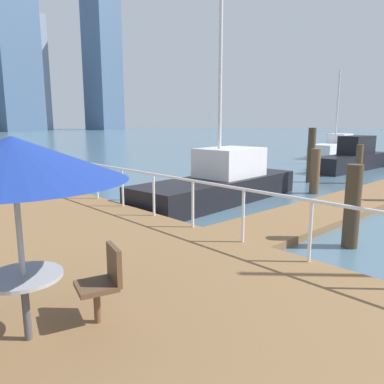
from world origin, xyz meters
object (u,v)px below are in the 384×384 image
(moored_boat_1, at_px, (353,158))
(cafe_chair_0, at_px, (104,278))
(cafe_table_round, at_px, (24,281))
(moored_boat_2, at_px, (222,182))
(moored_boat_3, at_px, (335,148))
(patio_umbrella, at_px, (13,159))

(moored_boat_1, xyz_separation_m, cafe_chair_0, (-19.40, -5.77, 0.24))
(moored_boat_1, distance_m, cafe_chair_0, 20.24)
(moored_boat_1, bearing_deg, cafe_chair_0, -163.44)
(cafe_table_round, height_order, cafe_chair_0, cafe_chair_0)
(moored_boat_2, bearing_deg, moored_boat_3, 15.48)
(cafe_table_round, bearing_deg, patio_umbrella, 0.00)
(moored_boat_1, relative_size, cafe_chair_0, 7.62)
(moored_boat_3, relative_size, cafe_chair_0, 7.32)
(moored_boat_3, bearing_deg, patio_umbrella, -159.62)
(moored_boat_1, relative_size, moored_boat_2, 0.97)
(moored_boat_2, relative_size, cafe_table_round, 8.85)
(cafe_chair_0, bearing_deg, cafe_table_round, 165.10)
(moored_boat_2, distance_m, cafe_table_round, 9.62)
(patio_umbrella, bearing_deg, moored_boat_1, 15.35)
(moored_boat_2, relative_size, cafe_chair_0, 7.86)
(moored_boat_3, xyz_separation_m, patio_umbrella, (-27.05, -10.05, 1.66))
(moored_boat_3, bearing_deg, moored_boat_2, -164.52)
(patio_umbrella, bearing_deg, cafe_table_round, 0.00)
(moored_boat_2, xyz_separation_m, patio_umbrella, (-8.30, -4.86, 1.70))
(moored_boat_2, height_order, cafe_chair_0, moored_boat_2)
(moored_boat_3, bearing_deg, cafe_chair_0, -158.62)
(moored_boat_3, height_order, patio_umbrella, moored_boat_3)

